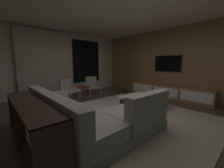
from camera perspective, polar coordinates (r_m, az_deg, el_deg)
name	(u,v)px	position (r m, az deg, el deg)	size (l,w,h in m)	color
floor	(118,118)	(3.48, 2.72, -14.04)	(9.20, 9.20, 0.00)	#473D33
back_wall_with_window	(58,64)	(6.29, -21.69, 7.98)	(6.60, 0.30, 2.70)	beige
media_wall	(175,63)	(5.79, 25.11, 7.86)	(0.12, 7.80, 2.70)	#8E6642
ceiling	(119,1)	(3.49, 3.08, 31.54)	(8.20, 8.20, 0.00)	beige
area_rug	(131,115)	(3.65, 7.87, -12.88)	(3.20, 3.80, 0.01)	#ADA391
sectional_couch	(87,117)	(2.78, -10.69, -13.68)	(1.98, 2.50, 0.82)	gray
coffee_table	(143,102)	(4.23, 13.10, -7.45)	(1.16, 1.16, 0.36)	#392821
book_stack_on_coffee_table	(144,95)	(4.17, 13.46, -4.61)	(0.26, 0.21, 0.09)	#B39633
accent_chair_near_window	(92,85)	(5.94, -8.26, -0.30)	(0.65, 0.66, 0.78)	#B2ADA0
accent_chair_by_curtain	(68,88)	(5.26, -17.91, -1.76)	(0.67, 0.68, 0.78)	#B2ADA0
side_stool	(81,88)	(5.61, -12.95, -1.58)	(0.32, 0.32, 0.46)	red
media_console	(169,92)	(5.65, 22.78, -3.20)	(0.46, 3.10, 0.52)	#8E6642
mounted_tv	(168,63)	(5.80, 22.39, 8.02)	(0.05, 1.06, 0.61)	black
console_table_behind_couch	(32,123)	(2.55, -30.79, -13.94)	(0.40, 2.10, 0.74)	#392821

